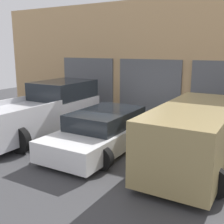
# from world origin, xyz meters

# --- Properties ---
(ground_plane) EXTENTS (28.00, 28.00, 0.00)m
(ground_plane) POSITION_xyz_m (0.00, 0.00, 0.00)
(ground_plane) COLOR #3D3D3F
(shophouse_building) EXTENTS (17.17, 0.68, 5.17)m
(shophouse_building) POSITION_xyz_m (-0.01, 3.29, 2.55)
(shophouse_building) COLOR tan
(shophouse_building) RESTS_ON ground
(pickup_truck) EXTENTS (2.52, 5.36, 1.86)m
(pickup_truck) POSITION_xyz_m (-2.85, -0.78, 0.87)
(pickup_truck) COLOR silver
(pickup_truck) RESTS_ON ground
(sedan_white) EXTENTS (2.26, 4.57, 1.22)m
(sedan_white) POSITION_xyz_m (0.00, -1.06, 0.58)
(sedan_white) COLOR white
(sedan_white) RESTS_ON ground
(sedan_side) EXTENTS (2.24, 4.58, 1.68)m
(sedan_side) POSITION_xyz_m (2.85, -1.09, 0.91)
(sedan_side) COLOR #9E8956
(sedan_side) RESTS_ON ground
(parking_stripe_far_left) EXTENTS (0.12, 2.20, 0.01)m
(parking_stripe_far_left) POSITION_xyz_m (-4.28, -1.09, 0.00)
(parking_stripe_far_left) COLOR gold
(parking_stripe_far_left) RESTS_ON ground
(parking_stripe_left) EXTENTS (0.12, 2.20, 0.01)m
(parking_stripe_left) POSITION_xyz_m (-1.43, -1.09, 0.00)
(parking_stripe_left) COLOR gold
(parking_stripe_left) RESTS_ON ground
(parking_stripe_centre) EXTENTS (0.12, 2.20, 0.01)m
(parking_stripe_centre) POSITION_xyz_m (1.43, -1.09, 0.00)
(parking_stripe_centre) COLOR gold
(parking_stripe_centre) RESTS_ON ground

